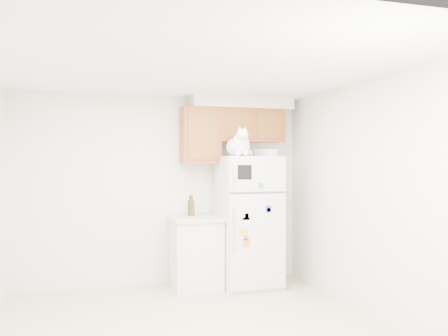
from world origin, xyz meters
name	(u,v)px	position (x,y,z in m)	size (l,w,h in m)	color
room_shell	(201,157)	(0.12, 0.24, 1.67)	(3.84, 4.04, 2.52)	silver
refrigerator	(248,221)	(1.09, 1.61, 0.85)	(0.76, 0.78, 1.70)	silver
base_counter	(196,252)	(0.40, 1.68, 0.46)	(0.64, 0.64, 0.92)	white
cat	(239,145)	(0.91, 1.42, 1.84)	(0.36, 0.52, 0.37)	white
storage_box_back	(262,153)	(1.32, 1.68, 1.75)	(0.18, 0.13, 0.10)	white
storage_box_front	(270,153)	(1.33, 1.45, 1.74)	(0.15, 0.11, 0.09)	white
bottle_green	(190,205)	(0.36, 1.84, 1.06)	(0.06, 0.06, 0.27)	#19381E
bottle_amber	(192,205)	(0.38, 1.80, 1.06)	(0.06, 0.06, 0.27)	#593814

